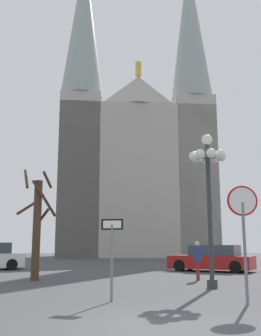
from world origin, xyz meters
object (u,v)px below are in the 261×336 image
parked_car_near_red (212,259)px  one_way_arrow_sign (112,248)px  cathedral (136,151)px  pedestrian_walking (197,257)px  bare_tree (37,224)px  street_lamp (208,175)px  stop_sign (243,220)px

parked_car_near_red → one_way_arrow_sign: bearing=-116.4°
one_way_arrow_sign → parked_car_near_red: (5.66, 11.38, -0.72)m
cathedral → one_way_arrow_sign: bearing=-95.0°
cathedral → one_way_arrow_sign: size_ratio=17.84×
cathedral → pedestrian_walking: (0.47, -29.98, -11.58)m
bare_tree → pedestrian_walking: (6.73, -0.20, -1.35)m
street_lamp → cathedral: bearing=90.5°
street_lamp → parked_car_near_red: bearing=75.3°
bare_tree → parked_car_near_red: 10.33m
stop_sign → street_lamp: (0.05, 3.61, 1.79)m
cathedral → stop_sign: size_ratio=12.82×
parked_car_near_red → stop_sign: bearing=-100.6°
bare_tree → parked_car_near_red: (8.76, 5.23, -1.64)m
cathedral → pedestrian_walking: size_ratio=24.20×
street_lamp → bare_tree: 7.45m
cathedral → stop_sign: cathedral is taller
bare_tree → street_lamp: bearing=-25.9°
bare_tree → pedestrian_walking: bearing=-1.7°
cathedral → pedestrian_walking: 32.15m
stop_sign → parked_car_near_red: size_ratio=0.62×
one_way_arrow_sign → bare_tree: bare_tree is taller
cathedral → one_way_arrow_sign: (-3.17, -35.94, -11.15)m
parked_car_near_red → street_lamp: bearing=-104.7°
cathedral → street_lamp: bearing=-89.5°
stop_sign → one_way_arrow_sign: size_ratio=1.39×
one_way_arrow_sign → pedestrian_walking: one_way_arrow_sign is taller
stop_sign → bare_tree: size_ratio=0.64×
street_lamp → parked_car_near_red: size_ratio=1.12×
bare_tree → parked_car_near_red: bare_tree is taller
street_lamp → parked_car_near_red: 9.27m
stop_sign → pedestrian_walking: bearing=88.0°
cathedral → parked_car_near_red: (2.49, -24.56, -11.86)m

